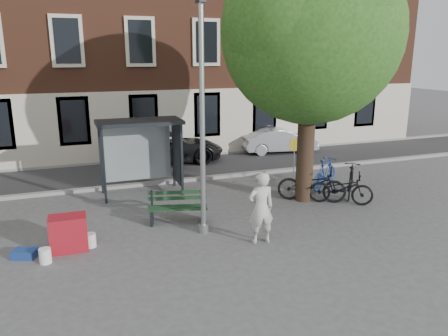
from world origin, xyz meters
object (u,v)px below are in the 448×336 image
bike_a (312,184)px  bike_b (325,173)px  car_dark (167,147)px  bike_c (341,188)px  bike_d (351,180)px  painter (261,208)px  bench (177,209)px  car_silver (280,140)px  lamppost (202,133)px  bus_shelter (151,139)px  red_stand (69,233)px  notice_sign (294,153)px

bike_a → bike_b: size_ratio=1.20×
car_dark → bike_c: bearing=-145.8°
bike_b → bike_d: 1.13m
bike_c → painter: bearing=149.8°
bench → car_silver: bearing=60.6°
lamppost → bike_d: 6.31m
bike_a → bench: bearing=126.3°
painter → bike_d: 5.19m
lamppost → car_silver: (6.62, 8.40, -2.17)m
bus_shelter → bike_c: (5.56, -3.36, -1.38)m
bike_b → red_stand: (-8.91, -2.32, -0.11)m
painter → car_silver: 10.97m
car_silver → bike_a: bearing=168.1°
bike_a → bike_d: size_ratio=1.19×
car_dark → car_silver: size_ratio=1.35×
lamppost → bus_shelter: size_ratio=2.14×
bike_b → bike_c: 1.72m
red_stand → bus_shelter: bearing=54.2°
bike_b → car_silver: size_ratio=0.50×
lamppost → notice_sign: bearing=32.2°
red_stand → bench: bearing=16.8°
car_silver → notice_sign: (-2.37, -5.72, 0.72)m
bus_shelter → lamppost: bearing=-81.6°
bus_shelter → bike_d: bus_shelter is taller
bus_shelter → bike_c: size_ratio=1.39×
lamppost → bike_d: bearing=13.0°
bike_c → bike_d: (0.80, 0.58, 0.03)m
painter → bench: painter is taller
bike_b → red_stand: bike_b is taller
bus_shelter → red_stand: bus_shelter is taller
painter → bench: bearing=-49.4°
lamppost → red_stand: lamppost is taller
bike_c → car_silver: 7.84m
painter → car_dark: 9.54m
bus_shelter → car_silver: bus_shelter is taller
car_silver → bench: bearing=143.3°
bike_d → car_silver: 7.13m
bike_c → notice_sign: bearing=53.3°
car_dark → lamppost: bearing=-179.9°
bike_c → bike_d: bike_d is taller
bench → bike_a: 4.68m
bike_c → lamppost: bearing=131.8°
lamppost → bench: bearing=116.0°
bench → red_stand: bearing=-148.8°
bus_shelter → red_stand: size_ratio=3.17×
bike_c → bench: bearing=120.6°
lamppost → painter: lamppost is taller
lamppost → painter: (1.20, -1.13, -1.83)m
lamppost → bike_b: (5.41, 2.40, -2.22)m
painter → red_stand: 4.89m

